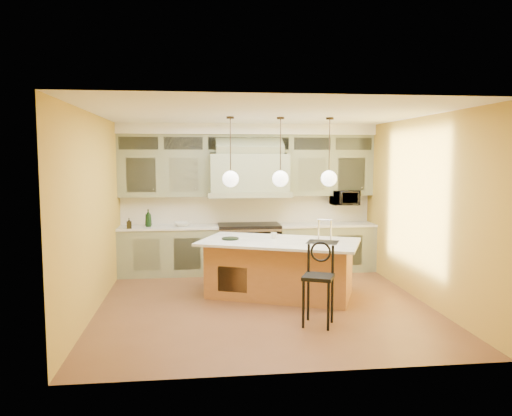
{
  "coord_description": "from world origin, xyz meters",
  "views": [
    {
      "loc": [
        -1.01,
        -7.47,
        2.27
      ],
      "look_at": [
        -0.03,
        0.7,
        1.42
      ],
      "focal_mm": 35.0,
      "sensor_mm": 36.0,
      "label": 1
    }
  ],
  "objects": [
    {
      "name": "pendant_left",
      "position": [
        -0.47,
        0.44,
        1.95
      ],
      "size": [
        0.26,
        0.26,
        1.11
      ],
      "color": "#2D2319",
      "rests_on": "ceiling"
    },
    {
      "name": "back_cabinetry",
      "position": [
        0.0,
        2.23,
        1.43
      ],
      "size": [
        5.0,
        0.77,
        2.9
      ],
      "color": "gray",
      "rests_on": "floor"
    },
    {
      "name": "wall_back",
      "position": [
        0.0,
        2.5,
        1.45
      ],
      "size": [
        5.0,
        0.0,
        5.0
      ],
      "primitive_type": "plane",
      "rotation": [
        1.57,
        0.0,
        0.0
      ],
      "color": "gold",
      "rests_on": "ground"
    },
    {
      "name": "pendant_right",
      "position": [
        1.13,
        0.44,
        1.95
      ],
      "size": [
        0.26,
        0.26,
        1.11
      ],
      "color": "#2D2319",
      "rests_on": "ceiling"
    },
    {
      "name": "pendant_center",
      "position": [
        0.33,
        0.44,
        1.95
      ],
      "size": [
        0.26,
        0.26,
        1.11
      ],
      "color": "#2D2319",
      "rests_on": "ceiling"
    },
    {
      "name": "counter_stool",
      "position": [
        0.61,
        -1.03,
        0.64
      ],
      "size": [
        0.52,
        0.52,
        1.12
      ],
      "rotation": [
        0.0,
        0.0,
        -0.42
      ],
      "color": "black",
      "rests_on": "floor"
    },
    {
      "name": "cup",
      "position": [
        0.26,
        0.63,
        0.97
      ],
      "size": [
        0.11,
        0.11,
        0.1
      ],
      "primitive_type": "imported",
      "rotation": [
        0.0,
        0.0,
        -0.07
      ],
      "color": "silver",
      "rests_on": "kitchen_island"
    },
    {
      "name": "kitchen_island",
      "position": [
        0.33,
        0.43,
        0.47
      ],
      "size": [
        2.82,
        2.18,
        1.35
      ],
      "rotation": [
        0.0,
        0.0,
        -0.39
      ],
      "color": "#9C6437",
      "rests_on": "floor"
    },
    {
      "name": "oil_bottle_b",
      "position": [
        -2.26,
        1.92,
        1.04
      ],
      "size": [
        0.1,
        0.1,
        0.2
      ],
      "primitive_type": "imported",
      "rotation": [
        0.0,
        0.0,
        0.12
      ],
      "color": "black",
      "rests_on": "back_cabinetry"
    },
    {
      "name": "wall_front",
      "position": [
        0.0,
        -2.5,
        1.45
      ],
      "size": [
        5.0,
        0.0,
        5.0
      ],
      "primitive_type": "plane",
      "rotation": [
        -1.57,
        0.0,
        0.0
      ],
      "color": "gold",
      "rests_on": "ground"
    },
    {
      "name": "wall_right",
      "position": [
        2.5,
        0.0,
        1.45
      ],
      "size": [
        0.0,
        5.0,
        5.0
      ],
      "primitive_type": "plane",
      "rotation": [
        1.57,
        0.0,
        -1.57
      ],
      "color": "gold",
      "rests_on": "ground"
    },
    {
      "name": "floor",
      "position": [
        0.0,
        0.0,
        0.0
      ],
      "size": [
        5.0,
        5.0,
        0.0
      ],
      "primitive_type": "plane",
      "color": "brown",
      "rests_on": "ground"
    },
    {
      "name": "ceiling",
      "position": [
        0.0,
        0.0,
        2.9
      ],
      "size": [
        5.0,
        5.0,
        0.0
      ],
      "primitive_type": "plane",
      "rotation": [
        3.14,
        0.0,
        0.0
      ],
      "color": "white",
      "rests_on": "wall_back"
    },
    {
      "name": "oil_bottle_a",
      "position": [
        -1.93,
        2.15,
        1.11
      ],
      "size": [
        0.14,
        0.14,
        0.33
      ],
      "primitive_type": "imported",
      "rotation": [
        0.0,
        0.0,
        -0.11
      ],
      "color": "black",
      "rests_on": "back_cabinetry"
    },
    {
      "name": "wall_left",
      "position": [
        -2.5,
        0.0,
        1.45
      ],
      "size": [
        0.0,
        5.0,
        5.0
      ],
      "primitive_type": "plane",
      "rotation": [
        1.57,
        0.0,
        1.57
      ],
      "color": "gold",
      "rests_on": "ground"
    },
    {
      "name": "range",
      "position": [
        0.0,
        2.14,
        0.49
      ],
      "size": [
        1.2,
        0.74,
        0.96
      ],
      "color": "silver",
      "rests_on": "floor"
    },
    {
      "name": "microwave",
      "position": [
        1.95,
        2.25,
        1.45
      ],
      "size": [
        0.54,
        0.37,
        0.3
      ],
      "primitive_type": "imported",
      "color": "black",
      "rests_on": "back_cabinetry"
    },
    {
      "name": "fruit_bowl",
      "position": [
        -1.29,
        2.15,
        0.98
      ],
      "size": [
        0.33,
        0.33,
        0.08
      ],
      "primitive_type": "imported",
      "rotation": [
        0.0,
        0.0,
        0.05
      ],
      "color": "silver",
      "rests_on": "back_cabinetry"
    }
  ]
}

